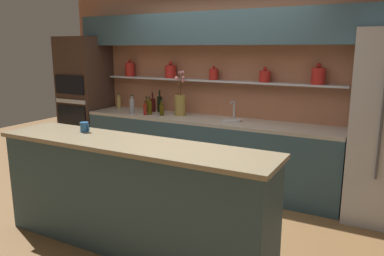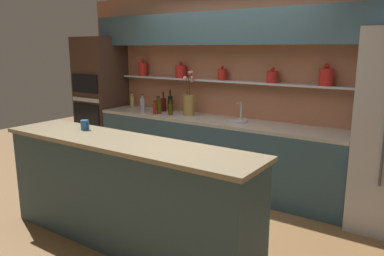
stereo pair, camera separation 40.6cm
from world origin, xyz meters
TOP-DOWN VIEW (x-y plane):
  - ground_plane at (0.00, 0.00)m, footprint 12.00×12.00m
  - back_wall_unit at (-0.00, 1.53)m, footprint 5.20×0.44m
  - back_counter_unit at (-0.13, 1.24)m, footprint 3.56×0.62m
  - island_counter at (0.00, -0.57)m, footprint 2.73×0.61m
  - oven_tower at (-2.26, 1.24)m, footprint 0.67×0.64m
  - flower_vase at (-0.56, 1.30)m, footprint 0.15×0.18m
  - sink_fixture at (0.23, 1.25)m, footprint 0.26×0.26m
  - bottle_oil_0 at (-0.97, 1.15)m, footprint 0.07×0.07m
  - bottle_spirit_1 at (-1.73, 1.40)m, footprint 0.06×0.06m
  - bottle_oil_2 at (-1.16, 1.35)m, footprint 0.06×0.06m
  - bottle_oil_3 at (-0.78, 1.16)m, footprint 0.06×0.06m
  - bottle_spirit_4 at (-1.24, 1.10)m, footprint 0.07×0.07m
  - bottle_sauce_5 at (-1.00, 1.08)m, footprint 0.05×0.05m
  - bottle_wine_6 at (-1.07, 1.36)m, footprint 0.08×0.08m
  - bottle_wine_7 at (-0.96, 1.40)m, footprint 0.07×0.07m
  - coffee_mug at (-0.64, -0.46)m, footprint 0.10×0.08m

SIDE VIEW (x-z plane):
  - ground_plane at x=0.00m, z-range 0.00..0.00m
  - back_counter_unit at x=-0.13m, z-range 0.00..0.92m
  - island_counter at x=0.00m, z-range 0.00..1.02m
  - sink_fixture at x=0.23m, z-range 0.82..1.07m
  - bottle_sauce_5 at x=-1.00m, z-range 0.91..1.10m
  - bottle_oil_3 at x=-0.78m, z-range 0.90..1.11m
  - oven_tower at x=-2.26m, z-range 0.00..2.01m
  - bottle_oil_2 at x=-1.16m, z-range 0.90..1.12m
  - bottle_spirit_1 at x=-1.73m, z-range 0.90..1.13m
  - bottle_oil_0 at x=-0.97m, z-range 0.89..1.15m
  - bottle_wine_6 at x=-1.07m, z-range 0.88..1.17m
  - bottle_spirit_4 at x=-1.24m, z-range 0.90..1.16m
  - bottle_wine_7 at x=-0.96m, z-range 0.88..1.20m
  - coffee_mug at x=-0.64m, z-range 1.02..1.12m
  - flower_vase at x=-0.56m, z-range 0.78..1.41m
  - back_wall_unit at x=0.00m, z-range 0.25..2.85m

